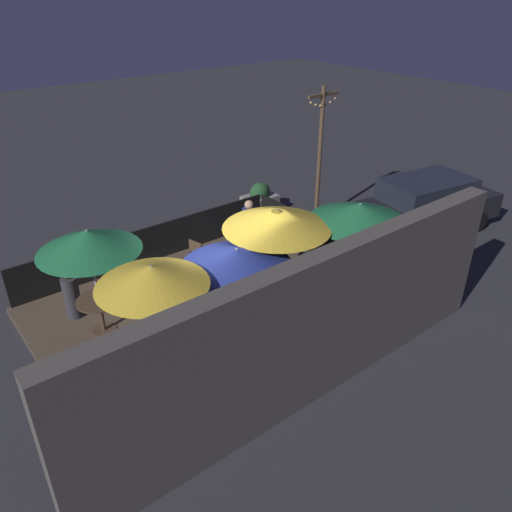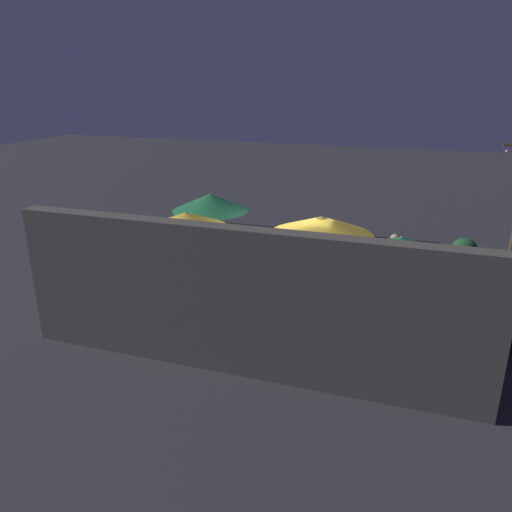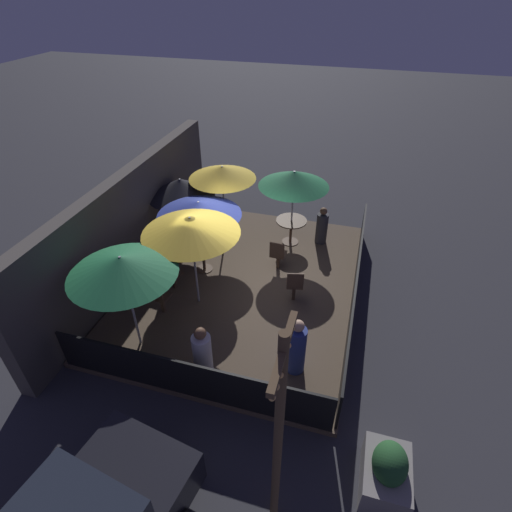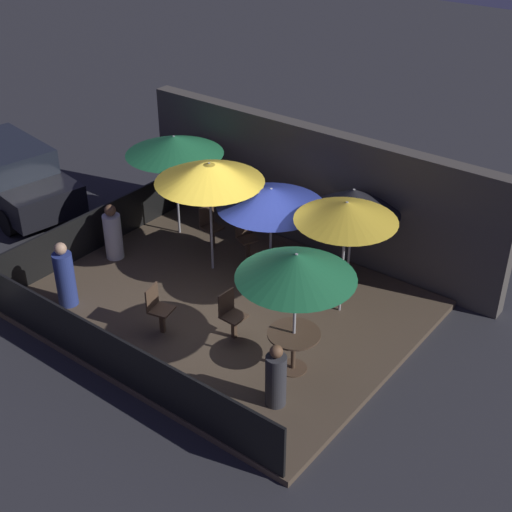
% 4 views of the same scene
% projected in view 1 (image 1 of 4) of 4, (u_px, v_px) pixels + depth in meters
% --- Properties ---
extents(ground_plane, '(60.00, 60.00, 0.00)m').
position_uv_depth(ground_plane, '(215.00, 313.00, 11.09)').
color(ground_plane, '#2D2D33').
extents(patio_deck, '(7.25, 5.75, 0.12)m').
position_uv_depth(patio_deck, '(214.00, 311.00, 11.06)').
color(patio_deck, brown).
rests_on(patio_deck, ground_plane).
extents(building_wall, '(8.85, 0.36, 2.83)m').
position_uv_depth(building_wall, '(316.00, 329.00, 8.27)').
color(building_wall, '#4C4742').
rests_on(building_wall, ground_plane).
extents(fence_front, '(7.05, 0.05, 0.95)m').
position_uv_depth(fence_front, '(152.00, 244.00, 12.75)').
color(fence_front, black).
rests_on(fence_front, patio_deck).
extents(fence_side_left, '(0.05, 5.55, 0.95)m').
position_uv_depth(fence_side_left, '(330.00, 244.00, 12.74)').
color(fence_side_left, black).
rests_on(fence_side_left, patio_deck).
extents(patio_umbrella_0, '(2.15, 2.15, 2.10)m').
position_uv_depth(patio_umbrella_0, '(237.00, 258.00, 9.12)').
color(patio_umbrella_0, '#B2B2B7').
rests_on(patio_umbrella_0, patio_deck).
extents(patio_umbrella_1, '(1.98, 1.98, 2.31)m').
position_uv_depth(patio_umbrella_1, '(88.00, 241.00, 9.35)').
color(patio_umbrella_1, '#B2B2B7').
rests_on(patio_umbrella_1, patio_deck).
extents(patio_umbrella_2, '(1.91, 1.91, 2.04)m').
position_uv_depth(patio_umbrella_2, '(215.00, 315.00, 7.80)').
color(patio_umbrella_2, '#B2B2B7').
rests_on(patio_umbrella_2, patio_deck).
extents(patio_umbrella_3, '(2.20, 2.20, 2.42)m').
position_uv_depth(patio_umbrella_3, '(277.00, 219.00, 9.90)').
color(patio_umbrella_3, '#B2B2B7').
rests_on(patio_umbrella_3, patio_deck).
extents(patio_umbrella_4, '(2.15, 2.15, 2.37)m').
position_uv_depth(patio_umbrella_4, '(359.00, 213.00, 10.32)').
color(patio_umbrella_4, '#B2B2B7').
rests_on(patio_umbrella_4, patio_deck).
extents(patio_umbrella_5, '(1.90, 1.90, 2.34)m').
position_uv_depth(patio_umbrella_5, '(152.00, 276.00, 8.11)').
color(patio_umbrella_5, '#B2B2B7').
rests_on(patio_umbrella_5, patio_deck).
extents(dining_table_0, '(0.82, 0.82, 0.75)m').
position_uv_depth(dining_table_0, '(238.00, 317.00, 9.76)').
color(dining_table_0, '#4C3828').
rests_on(dining_table_0, patio_deck).
extents(dining_table_1, '(0.91, 0.91, 0.76)m').
position_uv_depth(dining_table_1, '(100.00, 306.00, 10.06)').
color(dining_table_1, '#4C3828').
rests_on(dining_table_1, patio_deck).
extents(patio_chair_0, '(0.42, 0.42, 0.93)m').
position_uv_depth(patio_chair_0, '(164.00, 288.00, 10.84)').
color(patio_chair_0, '#4C3828').
rests_on(patio_chair_0, patio_deck).
extents(patio_chair_1, '(0.48, 0.48, 0.95)m').
position_uv_depth(patio_chair_1, '(193.00, 259.00, 11.93)').
color(patio_chair_1, '#4C3828').
rests_on(patio_chair_1, patio_deck).
extents(patio_chair_2, '(0.53, 0.53, 0.92)m').
position_uv_depth(patio_chair_2, '(292.00, 313.00, 10.02)').
color(patio_chair_2, '#4C3828').
rests_on(patio_chair_2, patio_deck).
extents(patio_chair_3, '(0.46, 0.46, 0.96)m').
position_uv_depth(patio_chair_3, '(319.00, 294.00, 10.60)').
color(patio_chair_3, '#4C3828').
rests_on(patio_chair_3, patio_deck).
extents(patron_0, '(0.47, 0.47, 1.16)m').
position_uv_depth(patron_0, '(72.00, 295.00, 10.56)').
color(patron_0, '#333338').
rests_on(patron_0, patio_deck).
extents(patron_1, '(0.43, 0.43, 1.37)m').
position_uv_depth(patron_1, '(249.00, 227.00, 13.30)').
color(patron_1, navy).
rests_on(patron_1, patio_deck).
extents(patron_2, '(0.45, 0.45, 1.26)m').
position_uv_depth(patron_2, '(312.00, 246.00, 12.43)').
color(patron_2, silver).
rests_on(patron_2, patio_deck).
extents(planter_box, '(1.05, 0.73, 1.01)m').
position_uv_depth(planter_box, '(260.00, 200.00, 15.71)').
color(planter_box, gray).
rests_on(planter_box, ground_plane).
extents(light_post, '(1.10, 0.12, 4.04)m').
position_uv_depth(light_post, '(320.00, 150.00, 14.21)').
color(light_post, brown).
rests_on(light_post, ground_plane).
extents(parked_car_0, '(4.78, 2.43, 1.62)m').
position_uv_depth(parked_car_0, '(424.00, 204.00, 14.35)').
color(parked_car_0, black).
rests_on(parked_car_0, ground_plane).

